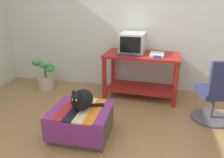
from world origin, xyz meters
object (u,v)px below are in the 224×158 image
object	(u,v)px
desk	(141,68)
tv_monitor	(133,43)
office_chair	(216,96)
ottoman_with_blanket	(82,122)
cat	(82,99)
book	(157,54)
stapler	(157,57)
keyboard	(129,54)
potted_plant	(45,76)

from	to	relation	value
desk	tv_monitor	xyz separation A→B (m)	(-0.17, 0.09, 0.40)
desk	office_chair	world-z (taller)	office_chair
ottoman_with_blanket	cat	distance (m)	0.30
book	ottoman_with_blanket	size ratio (longest dim) A/B	0.37
tv_monitor	stapler	bearing A→B (deg)	-35.74
keyboard	potted_plant	world-z (taller)	keyboard
potted_plant	stapler	size ratio (longest dim) A/B	5.33
tv_monitor	keyboard	size ratio (longest dim) A/B	1.29
desk	cat	bearing A→B (deg)	-110.74
book	cat	distance (m)	1.53
tv_monitor	cat	bearing A→B (deg)	-103.21
tv_monitor	potted_plant	xyz separation A→B (m)	(-1.59, -0.16, -0.65)
office_chair	stapler	xyz separation A→B (m)	(-0.80, 0.40, 0.38)
book	office_chair	size ratio (longest dim) A/B	0.29
desk	ottoman_with_blanket	distance (m)	1.48
book	ottoman_with_blanket	bearing A→B (deg)	-121.46
ottoman_with_blanket	office_chair	size ratio (longest dim) A/B	0.79
tv_monitor	cat	world-z (taller)	tv_monitor
keyboard	office_chair	xyz separation A→B (m)	(1.24, -0.51, -0.37)
desk	ottoman_with_blanket	bearing A→B (deg)	-111.28
office_chair	potted_plant	bearing A→B (deg)	-23.95
keyboard	stapler	xyz separation A→B (m)	(0.44, -0.10, 0.01)
keyboard	office_chair	size ratio (longest dim) A/B	0.45
keyboard	cat	xyz separation A→B (m)	(-0.39, -1.18, -0.28)
tv_monitor	keyboard	world-z (taller)	tv_monitor
keyboard	potted_plant	xyz separation A→B (m)	(-1.56, 0.07, -0.50)
stapler	book	bearing A→B (deg)	11.02
keyboard	office_chair	bearing A→B (deg)	-20.28
tv_monitor	book	world-z (taller)	tv_monitor
desk	keyboard	distance (m)	0.35
desk	ottoman_with_blanket	world-z (taller)	desk
desk	potted_plant	distance (m)	1.77
desk	keyboard	size ratio (longest dim) A/B	3.11
keyboard	book	distance (m)	0.44
ottoman_with_blanket	desk	bearing A→B (deg)	65.55
desk	stapler	world-z (taller)	stapler
cat	keyboard	bearing A→B (deg)	79.38
tv_monitor	book	distance (m)	0.46
book	cat	world-z (taller)	book
desk	tv_monitor	world-z (taller)	tv_monitor
ottoman_with_blanket	potted_plant	distance (m)	1.71
desk	stapler	bearing A→B (deg)	-41.17
office_chair	cat	bearing A→B (deg)	10.19
keyboard	potted_plant	bearing A→B (deg)	179.35
desk	book	xyz separation A→B (m)	(0.24, -0.06, 0.26)
ottoman_with_blanket	office_chair	distance (m)	1.79
cat	stapler	xyz separation A→B (m)	(0.83, 1.08, 0.28)
cat	desk	bearing A→B (deg)	73.58
keyboard	tv_monitor	bearing A→B (deg)	84.91
ottoman_with_blanket	potted_plant	world-z (taller)	potted_plant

